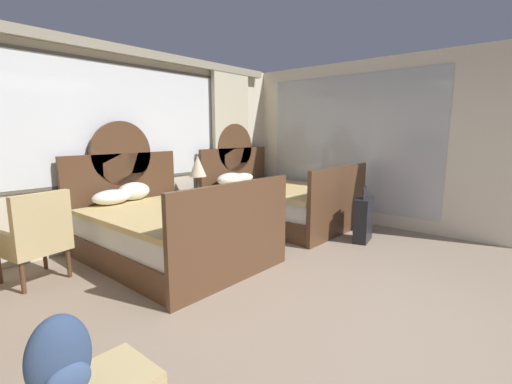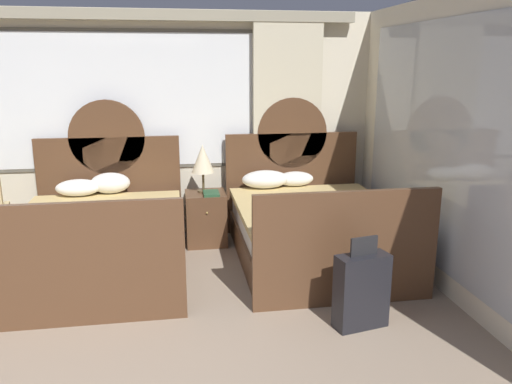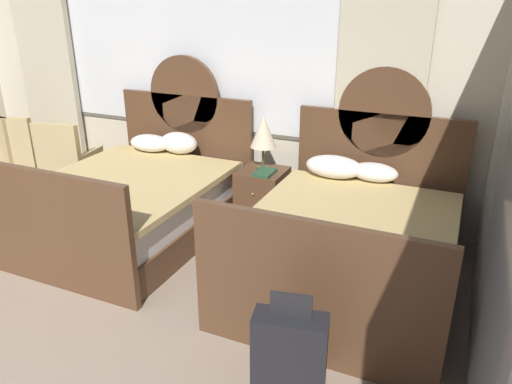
{
  "view_description": "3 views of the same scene",
  "coord_description": "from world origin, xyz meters",
  "px_view_note": "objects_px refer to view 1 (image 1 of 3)",
  "views": [
    {
      "loc": [
        -2.56,
        -0.9,
        1.54
      ],
      "look_at": [
        0.89,
        2.06,
        0.77
      ],
      "focal_mm": 24.95,
      "sensor_mm": 36.0,
      "label": 1
    },
    {
      "loc": [
        0.73,
        -2.43,
        2.1
      ],
      "look_at": [
        1.48,
        2.25,
        0.88
      ],
      "focal_mm": 35.53,
      "sensor_mm": 36.0,
      "label": 2
    },
    {
      "loc": [
        2.9,
        -1.0,
        2.3
      ],
      "look_at": [
        1.48,
        2.2,
        0.87
      ],
      "focal_mm": 34.0,
      "sensor_mm": 36.0,
      "label": 3
    }
  ],
  "objects_px": {
    "bed_near_mirror": "(279,203)",
    "armchair_by_window_left": "(36,236)",
    "table_lamp_on_nightstand": "(198,166)",
    "bed_near_window": "(169,230)",
    "backpack_on_bench": "(60,361)",
    "nightstand_between_beds": "(202,211)",
    "suitcase_on_floor": "(363,219)",
    "book_on_nightstand": "(208,191)"
  },
  "relations": [
    {
      "from": "table_lamp_on_nightstand",
      "to": "armchair_by_window_left",
      "type": "height_order",
      "value": "table_lamp_on_nightstand"
    },
    {
      "from": "nightstand_between_beds",
      "to": "suitcase_on_floor",
      "type": "distance_m",
      "value": 2.45
    },
    {
      "from": "nightstand_between_beds",
      "to": "backpack_on_bench",
      "type": "distance_m",
      "value": 4.18
    },
    {
      "from": "nightstand_between_beds",
      "to": "backpack_on_bench",
      "type": "bearing_deg",
      "value": -138.66
    },
    {
      "from": "table_lamp_on_nightstand",
      "to": "bed_near_window",
      "type": "bearing_deg",
      "value": -146.22
    },
    {
      "from": "bed_near_window",
      "to": "backpack_on_bench",
      "type": "xyz_separation_m",
      "value": [
        -2.02,
        -2.07,
        0.25
      ]
    },
    {
      "from": "table_lamp_on_nightstand",
      "to": "backpack_on_bench",
      "type": "relative_size",
      "value": 1.48
    },
    {
      "from": "nightstand_between_beds",
      "to": "table_lamp_on_nightstand",
      "type": "distance_m",
      "value": 0.7
    },
    {
      "from": "bed_near_mirror",
      "to": "armchair_by_window_left",
      "type": "relative_size",
      "value": 2.3
    },
    {
      "from": "bed_near_window",
      "to": "suitcase_on_floor",
      "type": "height_order",
      "value": "bed_near_window"
    },
    {
      "from": "book_on_nightstand",
      "to": "backpack_on_bench",
      "type": "height_order",
      "value": "backpack_on_bench"
    },
    {
      "from": "nightstand_between_beds",
      "to": "armchair_by_window_left",
      "type": "bearing_deg",
      "value": -174.31
    },
    {
      "from": "bed_near_window",
      "to": "table_lamp_on_nightstand",
      "type": "bearing_deg",
      "value": 33.78
    },
    {
      "from": "bed_near_window",
      "to": "book_on_nightstand",
      "type": "relative_size",
      "value": 8.45
    },
    {
      "from": "table_lamp_on_nightstand",
      "to": "armchair_by_window_left",
      "type": "bearing_deg",
      "value": -172.98
    },
    {
      "from": "bed_near_window",
      "to": "book_on_nightstand",
      "type": "distance_m",
      "value": 1.34
    },
    {
      "from": "bed_near_mirror",
      "to": "table_lamp_on_nightstand",
      "type": "xyz_separation_m",
      "value": [
        -1.12,
        0.73,
        0.65
      ]
    },
    {
      "from": "bed_near_window",
      "to": "suitcase_on_floor",
      "type": "xyz_separation_m",
      "value": [
        2.23,
        -1.5,
        -0.05
      ]
    },
    {
      "from": "nightstand_between_beds",
      "to": "suitcase_on_floor",
      "type": "bearing_deg",
      "value": -63.0
    },
    {
      "from": "table_lamp_on_nightstand",
      "to": "suitcase_on_floor",
      "type": "distance_m",
      "value": 2.6
    },
    {
      "from": "nightstand_between_beds",
      "to": "suitcase_on_floor",
      "type": "height_order",
      "value": "suitcase_on_floor"
    },
    {
      "from": "bed_near_window",
      "to": "armchair_by_window_left",
      "type": "height_order",
      "value": "bed_near_window"
    },
    {
      "from": "bed_near_window",
      "to": "backpack_on_bench",
      "type": "bearing_deg",
      "value": -134.19
    },
    {
      "from": "bed_near_mirror",
      "to": "suitcase_on_floor",
      "type": "relative_size",
      "value": 2.84
    },
    {
      "from": "bed_near_mirror",
      "to": "nightstand_between_beds",
      "type": "distance_m",
      "value": 1.3
    },
    {
      "from": "bed_near_window",
      "to": "nightstand_between_beds",
      "type": "bearing_deg",
      "value": 31.38
    },
    {
      "from": "nightstand_between_beds",
      "to": "table_lamp_on_nightstand",
      "type": "height_order",
      "value": "table_lamp_on_nightstand"
    },
    {
      "from": "nightstand_between_beds",
      "to": "armchair_by_window_left",
      "type": "relative_size",
      "value": 0.65
    },
    {
      "from": "armchair_by_window_left",
      "to": "backpack_on_bench",
      "type": "xyz_separation_m",
      "value": [
        -0.71,
        -2.51,
        0.12
      ]
    },
    {
      "from": "table_lamp_on_nightstand",
      "to": "suitcase_on_floor",
      "type": "relative_size",
      "value": 0.73
    },
    {
      "from": "table_lamp_on_nightstand",
      "to": "backpack_on_bench",
      "type": "xyz_separation_m",
      "value": [
        -3.11,
        -2.81,
        -0.39
      ]
    },
    {
      "from": "armchair_by_window_left",
      "to": "nightstand_between_beds",
      "type": "bearing_deg",
      "value": 5.69
    },
    {
      "from": "bed_near_mirror",
      "to": "nightstand_between_beds",
      "type": "xyz_separation_m",
      "value": [
        -1.1,
        0.68,
        -0.05
      ]
    },
    {
      "from": "table_lamp_on_nightstand",
      "to": "nightstand_between_beds",
      "type": "bearing_deg",
      "value": -72.84
    },
    {
      "from": "nightstand_between_beds",
      "to": "armchair_by_window_left",
      "type": "xyz_separation_m",
      "value": [
        -2.42,
        -0.24,
        0.18
      ]
    },
    {
      "from": "bed_near_mirror",
      "to": "suitcase_on_floor",
      "type": "bearing_deg",
      "value": -89.7
    },
    {
      "from": "bed_near_window",
      "to": "book_on_nightstand",
      "type": "xyz_separation_m",
      "value": [
        1.18,
        0.59,
        0.27
      ]
    },
    {
      "from": "armchair_by_window_left",
      "to": "book_on_nightstand",
      "type": "bearing_deg",
      "value": 3.42
    },
    {
      "from": "bed_near_mirror",
      "to": "book_on_nightstand",
      "type": "xyz_separation_m",
      "value": [
        -1.04,
        0.59,
        0.27
      ]
    },
    {
      "from": "armchair_by_window_left",
      "to": "suitcase_on_floor",
      "type": "height_order",
      "value": "armchair_by_window_left"
    },
    {
      "from": "nightstand_between_beds",
      "to": "armchair_by_window_left",
      "type": "distance_m",
      "value": 2.44
    },
    {
      "from": "nightstand_between_beds",
      "to": "book_on_nightstand",
      "type": "relative_size",
      "value": 2.38
    }
  ]
}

